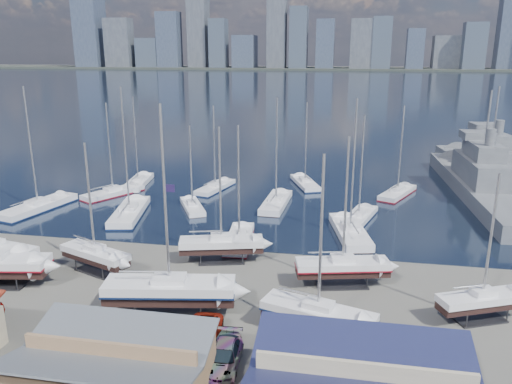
# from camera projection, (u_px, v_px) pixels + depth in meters

# --- Properties ---
(ground) EXTENTS (1400.00, 1400.00, 0.00)m
(ground) POSITION_uv_depth(u_px,v_px,m) (188.00, 288.00, 48.14)
(ground) COLOR #605E59
(ground) RESTS_ON ground
(water) EXTENTS (1400.00, 600.00, 0.40)m
(water) POSITION_uv_depth(u_px,v_px,m) (328.00, 84.00, 341.46)
(water) COLOR #1A283D
(water) RESTS_ON ground
(far_shore) EXTENTS (1400.00, 80.00, 2.20)m
(far_shore) POSITION_uv_depth(u_px,v_px,m) (338.00, 69.00, 587.09)
(far_shore) COLOR #2D332D
(far_shore) RESTS_ON ground
(skyline) EXTENTS (639.14, 43.80, 107.69)m
(skyline) POSITION_uv_depth(u_px,v_px,m) (332.00, 35.00, 572.14)
(skyline) COLOR #475166
(skyline) RESTS_ON far_shore
(shed_grey) EXTENTS (12.60, 8.40, 4.17)m
(shed_grey) POSITION_uv_depth(u_px,v_px,m) (111.00, 369.00, 32.42)
(shed_grey) COLOR #8C6B4C
(shed_grey) RESTS_ON ground
(sailboat_cradle_2) EXTENTS (8.43, 5.18, 13.54)m
(sailboat_cradle_2) POSITION_uv_depth(u_px,v_px,m) (95.00, 254.00, 51.07)
(sailboat_cradle_2) COLOR #2D2D33
(sailboat_cradle_2) RESTS_ON ground
(sailboat_cradle_3) EXTENTS (11.68, 4.96, 18.12)m
(sailboat_cradle_3) POSITION_uv_depth(u_px,v_px,m) (170.00, 290.00, 42.99)
(sailboat_cradle_3) COLOR #2D2D33
(sailboat_cradle_3) RESTS_ON ground
(sailboat_cradle_4) EXTENTS (9.27, 4.64, 14.68)m
(sailboat_cradle_4) POSITION_uv_depth(u_px,v_px,m) (221.00, 244.00, 53.60)
(sailboat_cradle_4) COLOR #2D2D33
(sailboat_cradle_4) RESTS_ON ground
(sailboat_cradle_5) EXTENTS (9.53, 5.21, 14.93)m
(sailboat_cradle_5) POSITION_uv_depth(u_px,v_px,m) (318.00, 314.00, 39.31)
(sailboat_cradle_5) COLOR #2D2D33
(sailboat_cradle_5) RESTS_ON ground
(sailboat_cradle_6) EXTENTS (9.35, 4.51, 14.67)m
(sailboat_cradle_6) POSITION_uv_depth(u_px,v_px,m) (342.00, 267.00, 48.05)
(sailboat_cradle_6) COLOR #2D2D33
(sailboat_cradle_6) RESTS_ON ground
(sailboat_cradle_7) EXTENTS (7.93, 5.04, 12.83)m
(sailboat_cradle_7) POSITION_uv_depth(u_px,v_px,m) (482.00, 300.00, 41.81)
(sailboat_cradle_7) COLOR #2D2D33
(sailboat_cradle_7) RESTS_ON ground
(sailboat_moored_0) EXTENTS (6.12, 12.70, 18.29)m
(sailboat_moored_0) POSITION_uv_depth(u_px,v_px,m) (38.00, 208.00, 71.28)
(sailboat_moored_0) COLOR black
(sailboat_moored_0) RESTS_ON water
(sailboat_moored_1) EXTENTS (7.51, 10.24, 15.19)m
(sailboat_moored_1) POSITION_uv_depth(u_px,v_px,m) (113.00, 194.00, 78.54)
(sailboat_moored_1) COLOR black
(sailboat_moored_1) RESTS_ON water
(sailboat_moored_2) EXTENTS (4.30, 10.60, 15.55)m
(sailboat_moored_2) POSITION_uv_depth(u_px,v_px,m) (138.00, 183.00, 84.69)
(sailboat_moored_2) COLOR black
(sailboat_moored_2) RESTS_ON water
(sailboat_moored_3) EXTENTS (5.81, 12.74, 18.39)m
(sailboat_moored_3) POSITION_uv_depth(u_px,v_px,m) (130.00, 214.00, 68.85)
(sailboat_moored_3) COLOR black
(sailboat_moored_3) RESTS_ON water
(sailboat_moored_4) EXTENTS (5.95, 8.56, 12.71)m
(sailboat_moored_4) POSITION_uv_depth(u_px,v_px,m) (193.00, 207.00, 71.77)
(sailboat_moored_4) COLOR black
(sailboat_moored_4) RESTS_ON water
(sailboat_moored_5) EXTENTS (4.93, 9.98, 14.37)m
(sailboat_moored_5) POSITION_uv_depth(u_px,v_px,m) (215.00, 188.00, 81.67)
(sailboat_moored_5) COLOR black
(sailboat_moored_5) RESTS_ON water
(sailboat_moored_6) EXTENTS (3.70, 10.06, 14.70)m
(sailboat_moored_6) POSITION_uv_depth(u_px,v_px,m) (239.00, 241.00, 59.23)
(sailboat_moored_6) COLOR black
(sailboat_moored_6) RESTS_ON water
(sailboat_moored_7) EXTENTS (3.59, 11.09, 16.54)m
(sailboat_moored_7) POSITION_uv_depth(u_px,v_px,m) (276.00, 204.00, 73.36)
(sailboat_moored_7) COLOR black
(sailboat_moored_7) RESTS_ON water
(sailboat_moored_8) EXTENTS (6.03, 10.13, 14.64)m
(sailboat_moored_8) POSITION_uv_depth(u_px,v_px,m) (305.00, 184.00, 84.33)
(sailboat_moored_8) COLOR black
(sailboat_moored_8) RESTS_ON water
(sailboat_moored_9) EXTENTS (5.61, 12.08, 17.61)m
(sailboat_moored_9) POSITION_uv_depth(u_px,v_px,m) (350.00, 233.00, 61.51)
(sailboat_moored_9) COLOR black
(sailboat_moored_9) RESTS_ON water
(sailboat_moored_10) EXTENTS (5.54, 10.30, 14.84)m
(sailboat_moored_10) POSITION_uv_depth(u_px,v_px,m) (359.00, 219.00, 66.88)
(sailboat_moored_10) COLOR black
(sailboat_moored_10) RESTS_ON water
(sailboat_moored_11) EXTENTS (6.74, 10.09, 14.74)m
(sailboat_moored_11) POSITION_uv_depth(u_px,v_px,m) (397.00, 194.00, 78.47)
(sailboat_moored_11) COLOR black
(sailboat_moored_11) RESTS_ON water
(naval_ship_east) EXTENTS (8.74, 43.46, 17.89)m
(naval_ship_east) POSITION_uv_depth(u_px,v_px,m) (480.00, 185.00, 78.46)
(naval_ship_east) COLOR slate
(naval_ship_east) RESTS_ON water
(naval_ship_west) EXTENTS (12.02, 41.12, 17.66)m
(naval_ship_west) POSITION_uv_depth(u_px,v_px,m) (489.00, 169.00, 88.66)
(naval_ship_west) COLOR slate
(naval_ship_west) RESTS_ON water
(car_b) EXTENTS (4.54, 2.24, 1.43)m
(car_b) POSITION_uv_depth(u_px,v_px,m) (140.00, 342.00, 37.87)
(car_b) COLOR gray
(car_b) RESTS_ON ground
(car_c) EXTENTS (2.98, 5.68, 1.52)m
(car_c) POSITION_uv_depth(u_px,v_px,m) (203.00, 332.00, 39.11)
(car_c) COLOR gray
(car_c) RESTS_ON ground
(car_d) EXTENTS (2.62, 5.76, 1.63)m
(car_d) POSITION_uv_depth(u_px,v_px,m) (224.00, 356.00, 35.97)
(car_d) COLOR gray
(car_d) RESTS_ON ground
(flagpole) EXTENTS (1.01, 0.12, 11.34)m
(flagpole) POSITION_uv_depth(u_px,v_px,m) (167.00, 235.00, 43.70)
(flagpole) COLOR white
(flagpole) RESTS_ON ground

